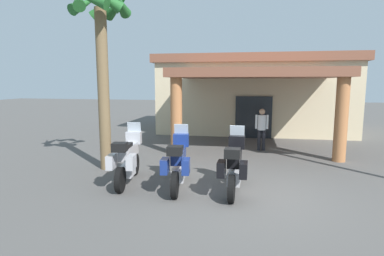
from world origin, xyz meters
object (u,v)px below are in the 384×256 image
palm_tree_roadside (101,35)px  motorcycle_black (234,165)px  pedestrian (262,126)px  motel_building (254,93)px  motorcycle_blue (178,162)px  motorcycle_silver (127,159)px

palm_tree_roadside → motorcycle_black: bearing=-17.9°
motorcycle_black → pedestrian: 5.30m
motel_building → motorcycle_black: bearing=-92.9°
motorcycle_black → palm_tree_roadside: 5.67m
motorcycle_blue → pedestrian: (2.21, 5.24, 0.30)m
motel_building → motorcycle_blue: 11.10m
motorcycle_black → pedestrian: bearing=-7.6°
motorcycle_blue → motorcycle_black: (1.47, 0.00, 0.00)m
motorcycle_silver → pedestrian: bearing=-44.0°
motorcycle_blue → motorcycle_black: 1.47m
pedestrian → palm_tree_roadside: (-4.96, -3.87, 3.22)m
pedestrian → motel_building: bearing=2.4°
motel_building → motorcycle_silver: size_ratio=4.94×
motel_building → pedestrian: (0.43, -5.61, -1.18)m
motel_building → palm_tree_roadside: size_ratio=1.88×
motel_building → motorcycle_silver: bearing=-108.2°
motorcycle_silver → motorcycle_black: size_ratio=1.00×
motorcycle_blue → palm_tree_roadside: 4.67m
motorcycle_silver → motel_building: bearing=-25.2°
motel_building → motorcycle_black: motel_building is taller
motorcycle_blue → pedestrian: size_ratio=1.28×
motel_building → motorcycle_black: 10.96m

